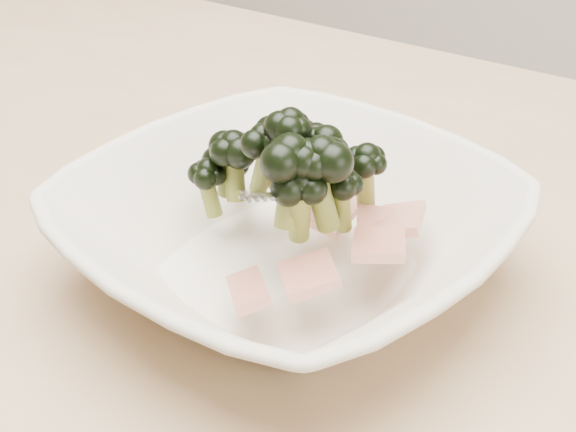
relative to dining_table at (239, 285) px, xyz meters
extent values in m
cube|color=tan|center=(0.00, 0.00, 0.08)|extent=(1.20, 0.80, 0.04)
cylinder|color=tan|center=(-0.55, 0.35, -0.30)|extent=(0.06, 0.06, 0.71)
imported|color=beige|center=(0.10, -0.07, 0.14)|extent=(0.34, 0.34, 0.07)
cylinder|color=#626A23|center=(0.12, -0.06, 0.18)|extent=(0.02, 0.02, 0.04)
ellipsoid|color=black|center=(0.12, -0.06, 0.21)|extent=(0.04, 0.04, 0.03)
cylinder|color=#626A23|center=(0.13, -0.10, 0.17)|extent=(0.02, 0.02, 0.04)
ellipsoid|color=black|center=(0.13, -0.10, 0.19)|extent=(0.03, 0.03, 0.03)
cylinder|color=#626A23|center=(0.03, -0.07, 0.14)|extent=(0.02, 0.01, 0.03)
ellipsoid|color=black|center=(0.03, -0.07, 0.16)|extent=(0.03, 0.03, 0.02)
cylinder|color=#626A23|center=(0.09, -0.08, 0.18)|extent=(0.02, 0.01, 0.04)
ellipsoid|color=black|center=(0.09, -0.08, 0.21)|extent=(0.03, 0.03, 0.02)
cylinder|color=#626A23|center=(0.03, -0.05, 0.15)|extent=(0.02, 0.02, 0.03)
ellipsoid|color=black|center=(0.03, -0.05, 0.17)|extent=(0.03, 0.03, 0.03)
cylinder|color=#626A23|center=(0.13, -0.08, 0.18)|extent=(0.03, 0.02, 0.05)
ellipsoid|color=black|center=(0.13, -0.08, 0.21)|extent=(0.04, 0.04, 0.03)
cylinder|color=#626A23|center=(0.11, -0.09, 0.18)|extent=(0.02, 0.01, 0.03)
ellipsoid|color=black|center=(0.11, -0.09, 0.20)|extent=(0.03, 0.03, 0.02)
cylinder|color=#626A23|center=(0.10, -0.07, 0.20)|extent=(0.02, 0.01, 0.04)
ellipsoid|color=black|center=(0.10, -0.07, 0.22)|extent=(0.03, 0.03, 0.03)
cylinder|color=#626A23|center=(0.12, -0.09, 0.18)|extent=(0.02, 0.03, 0.05)
ellipsoid|color=black|center=(0.12, -0.09, 0.21)|extent=(0.04, 0.04, 0.03)
cylinder|color=#626A23|center=(0.08, -0.07, 0.18)|extent=(0.02, 0.02, 0.04)
ellipsoid|color=black|center=(0.08, -0.07, 0.21)|extent=(0.03, 0.03, 0.03)
cylinder|color=#626A23|center=(0.07, -0.04, 0.16)|extent=(0.02, 0.02, 0.04)
ellipsoid|color=black|center=(0.07, -0.04, 0.19)|extent=(0.03, 0.03, 0.02)
cylinder|color=#626A23|center=(0.14, -0.07, 0.16)|extent=(0.01, 0.02, 0.04)
ellipsoid|color=black|center=(0.14, -0.07, 0.19)|extent=(0.03, 0.03, 0.02)
cylinder|color=#626A23|center=(0.14, -0.03, 0.16)|extent=(0.02, 0.02, 0.04)
ellipsoid|color=black|center=(0.14, -0.03, 0.18)|extent=(0.03, 0.03, 0.03)
cylinder|color=#626A23|center=(0.11, -0.05, 0.18)|extent=(0.02, 0.02, 0.04)
ellipsoid|color=black|center=(0.11, -0.05, 0.20)|extent=(0.03, 0.03, 0.03)
cylinder|color=#626A23|center=(0.08, -0.03, 0.16)|extent=(0.01, 0.02, 0.03)
ellipsoid|color=black|center=(0.08, -0.03, 0.18)|extent=(0.04, 0.04, 0.03)
cylinder|color=#626A23|center=(0.08, -0.03, 0.16)|extent=(0.02, 0.02, 0.05)
ellipsoid|color=black|center=(0.08, -0.03, 0.19)|extent=(0.04, 0.04, 0.03)
cylinder|color=#626A23|center=(0.06, -0.03, 0.15)|extent=(0.02, 0.02, 0.04)
ellipsoid|color=black|center=(0.06, -0.03, 0.18)|extent=(0.04, 0.04, 0.03)
cylinder|color=#626A23|center=(0.05, -0.06, 0.16)|extent=(0.02, 0.02, 0.04)
ellipsoid|color=black|center=(0.05, -0.06, 0.18)|extent=(0.04, 0.04, 0.03)
cube|color=maroon|center=(0.12, -0.14, 0.14)|extent=(0.05, 0.05, 0.03)
cube|color=maroon|center=(0.17, -0.03, 0.14)|extent=(0.05, 0.06, 0.02)
cube|color=maroon|center=(0.17, -0.07, 0.15)|extent=(0.05, 0.05, 0.02)
cube|color=maroon|center=(0.15, -0.12, 0.15)|extent=(0.05, 0.05, 0.02)
cube|color=maroon|center=(0.15, -0.04, 0.14)|extent=(0.04, 0.04, 0.02)
cube|color=maroon|center=(0.11, -0.03, 0.14)|extent=(0.03, 0.05, 0.02)
camera|label=1|loc=(0.36, -0.46, 0.44)|focal=50.00mm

